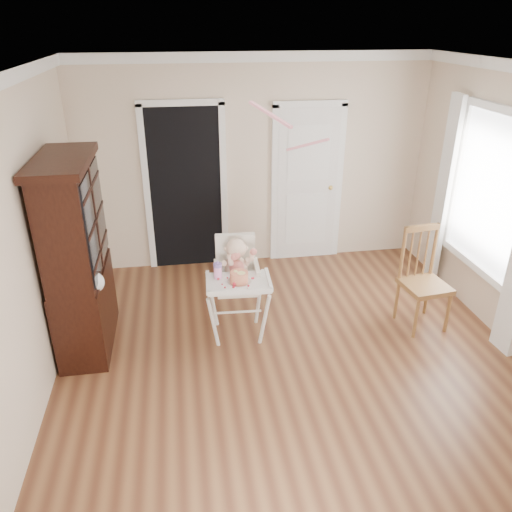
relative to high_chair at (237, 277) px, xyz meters
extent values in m
plane|color=#57301D|center=(0.47, -0.71, -0.68)|extent=(5.00, 5.00, 0.00)
plane|color=white|center=(0.47, -0.71, 2.02)|extent=(5.00, 5.00, 0.00)
plane|color=beige|center=(0.47, 1.79, 0.67)|extent=(4.50, 0.00, 4.50)
plane|color=beige|center=(-1.78, -0.71, 0.67)|extent=(0.00, 5.00, 5.00)
cube|color=black|center=(-0.43, 1.78, 0.37)|extent=(0.90, 0.03, 2.10)
cube|color=white|center=(-0.92, 1.77, 0.37)|extent=(0.08, 0.05, 2.18)
cube|color=white|center=(0.06, 1.77, 0.37)|extent=(0.08, 0.05, 2.18)
cube|color=white|center=(-0.43, 1.77, 1.46)|extent=(1.06, 0.05, 0.08)
cube|color=white|center=(1.17, 1.77, 0.35)|extent=(0.80, 0.05, 2.05)
cube|color=white|center=(0.73, 1.77, 0.35)|extent=(0.08, 0.05, 2.13)
cube|color=white|center=(1.61, 1.77, 0.35)|extent=(0.08, 0.05, 2.13)
sphere|color=gold|center=(1.49, 1.73, 0.32)|extent=(0.06, 0.06, 0.06)
cube|color=white|center=(2.70, 0.09, 0.72)|extent=(0.02, 1.20, 1.60)
cube|color=white|center=(2.68, 0.09, 1.56)|extent=(0.06, 1.36, 0.08)
cube|color=white|center=(2.62, 0.87, 0.47)|extent=(0.08, 0.28, 2.30)
cylinder|color=white|center=(-0.27, -0.21, -0.39)|extent=(0.13, 0.12, 0.64)
cylinder|color=white|center=(0.24, -0.24, -0.39)|extent=(0.12, 0.13, 0.64)
cylinder|color=white|center=(-0.24, 0.25, -0.39)|extent=(0.12, 0.13, 0.64)
cylinder|color=white|center=(0.27, 0.23, -0.39)|extent=(0.13, 0.12, 0.64)
cylinder|color=white|center=(0.00, -0.05, -0.38)|extent=(0.49, 0.05, 0.03)
cube|color=white|center=(0.00, 0.01, -0.09)|extent=(0.43, 0.41, 0.09)
cube|color=white|center=(-0.20, 0.02, 0.03)|extent=(0.06, 0.36, 0.19)
cube|color=white|center=(0.20, -0.01, 0.03)|extent=(0.06, 0.36, 0.19)
cube|color=white|center=(0.01, 0.19, 0.16)|extent=(0.41, 0.09, 0.47)
cube|color=white|center=(-0.01, -0.25, 0.07)|extent=(0.62, 0.46, 0.03)
cube|color=white|center=(-0.03, -0.46, 0.09)|extent=(0.60, 0.07, 0.04)
ellipsoid|color=beige|center=(0.00, 0.04, 0.07)|extent=(0.25, 0.20, 0.29)
sphere|color=beige|center=(0.00, 0.04, 0.30)|extent=(0.21, 0.21, 0.20)
sphere|color=red|center=(0.00, -0.03, 0.13)|extent=(0.15, 0.15, 0.15)
sphere|color=red|center=(-0.03, -0.05, 0.26)|extent=(0.07, 0.07, 0.07)
sphere|color=red|center=(0.16, -0.06, 0.30)|extent=(0.07, 0.07, 0.07)
cylinder|color=silver|center=(-0.01, -0.25, 0.09)|extent=(0.23, 0.23, 0.01)
cylinder|color=red|center=(-0.01, -0.25, 0.14)|extent=(0.17, 0.17, 0.10)
cylinder|color=#F2E08C|center=(0.01, -0.27, 0.18)|extent=(0.08, 0.08, 0.02)
cylinder|color=#FF9BDB|center=(-0.20, -0.14, 0.15)|extent=(0.08, 0.08, 0.12)
cylinder|color=#8565B1|center=(-0.20, -0.14, 0.23)|extent=(0.08, 0.08, 0.03)
cone|color=#8565B1|center=(-0.20, -0.14, 0.26)|extent=(0.03, 0.03, 0.04)
cube|color=black|center=(-1.52, 0.10, -0.27)|extent=(0.45, 1.08, 0.81)
cube|color=black|center=(-1.52, 0.10, 0.67)|extent=(0.42, 1.08, 1.08)
cube|color=black|center=(-1.31, -0.18, 0.67)|extent=(0.02, 0.47, 0.95)
cube|color=black|center=(-1.31, 0.37, 0.67)|extent=(0.02, 0.47, 0.95)
cube|color=black|center=(-1.52, 0.10, 1.23)|extent=(0.49, 1.16, 0.07)
ellipsoid|color=white|center=(-1.34, -0.22, 0.18)|extent=(0.18, 0.14, 0.20)
cube|color=brown|center=(1.99, -0.14, -0.20)|extent=(0.50, 0.50, 0.05)
cylinder|color=brown|center=(1.83, -0.35, -0.44)|extent=(0.04, 0.04, 0.48)
cylinder|color=brown|center=(2.21, -0.31, -0.44)|extent=(0.04, 0.04, 0.48)
cylinder|color=brown|center=(1.78, 0.03, -0.44)|extent=(0.04, 0.04, 0.48)
cylinder|color=brown|center=(2.16, 0.07, -0.44)|extent=(0.04, 0.04, 0.48)
cylinder|color=brown|center=(1.78, 0.04, 0.11)|extent=(0.04, 0.04, 0.62)
cylinder|color=brown|center=(2.16, 0.09, 0.11)|extent=(0.04, 0.04, 0.62)
cube|color=brown|center=(1.97, 0.06, 0.39)|extent=(0.41, 0.09, 0.06)
camera|label=1|loc=(-0.51, -4.43, 2.37)|focal=35.00mm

